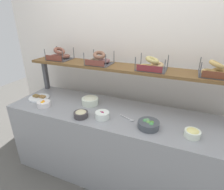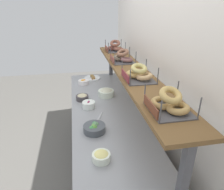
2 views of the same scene
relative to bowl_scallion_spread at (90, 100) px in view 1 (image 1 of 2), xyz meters
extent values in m
plane|color=#595651|center=(0.34, -0.07, -0.90)|extent=(8.00, 8.00, 0.00)
cube|color=white|center=(0.34, 0.48, 0.30)|extent=(3.59, 0.06, 2.40)
cube|color=gray|center=(0.34, -0.07, -0.47)|extent=(2.39, 0.70, 0.85)
cube|color=#4C4C51|center=(-0.79, 0.20, 0.15)|extent=(0.05, 0.05, 0.40)
cube|color=brown|center=(0.34, 0.20, 0.37)|extent=(2.35, 0.32, 0.03)
cylinder|color=white|center=(0.00, 0.00, -0.01)|extent=(0.19, 0.19, 0.07)
ellipsoid|color=beige|center=(0.00, 0.00, 0.02)|extent=(0.15, 0.15, 0.05)
cylinder|color=#464C52|center=(0.72, -0.22, -0.01)|extent=(0.19, 0.19, 0.06)
sphere|color=#4F9A59|center=(0.69, -0.21, 0.01)|extent=(0.05, 0.05, 0.05)
sphere|color=#4B9C53|center=(0.75, -0.25, 0.01)|extent=(0.04, 0.04, 0.04)
sphere|color=#518F39|center=(0.75, -0.22, 0.01)|extent=(0.05, 0.05, 0.05)
sphere|color=#6BA04E|center=(0.72, -0.22, 0.01)|extent=(0.04, 0.04, 0.04)
sphere|color=#5C8A5F|center=(0.71, -0.20, 0.01)|extent=(0.06, 0.06, 0.06)
cylinder|color=white|center=(1.09, -0.21, -0.02)|extent=(0.13, 0.13, 0.06)
ellipsoid|color=#EBE185|center=(1.09, -0.21, 0.01)|extent=(0.10, 0.10, 0.04)
cylinder|color=white|center=(-0.45, -0.25, -0.02)|extent=(0.15, 0.15, 0.06)
sphere|color=#F9AA21|center=(-0.46, -0.27, 0.00)|extent=(0.04, 0.04, 0.04)
sphere|color=orange|center=(-0.47, -0.23, 0.00)|extent=(0.04, 0.04, 0.04)
sphere|color=orange|center=(-0.45, -0.25, 0.00)|extent=(0.04, 0.04, 0.04)
cylinder|color=#3E393C|center=(0.06, -0.29, -0.02)|extent=(0.15, 0.15, 0.06)
ellipsoid|color=beige|center=(0.06, -0.29, 0.01)|extent=(0.11, 0.11, 0.04)
cylinder|color=white|center=(0.27, -0.23, -0.01)|extent=(0.14, 0.14, 0.07)
sphere|color=maroon|center=(0.28, -0.24, 0.01)|extent=(0.03, 0.03, 0.03)
sphere|color=#8D2F4A|center=(0.24, -0.23, 0.01)|extent=(0.03, 0.03, 0.03)
sphere|color=#8B335D|center=(0.27, -0.23, 0.01)|extent=(0.04, 0.04, 0.04)
sphere|color=maroon|center=(0.27, -0.24, 0.01)|extent=(0.03, 0.03, 0.03)
cylinder|color=white|center=(-0.66, -0.11, -0.04)|extent=(0.24, 0.24, 0.01)
cube|color=olive|center=(-0.70, -0.11, -0.02)|extent=(0.07, 0.05, 0.02)
cube|color=olive|center=(-0.62, -0.10, -0.02)|extent=(0.07, 0.05, 0.02)
cube|color=#B7B7BC|center=(0.47, -0.13, -0.04)|extent=(0.13, 0.06, 0.01)
ellipsoid|color=#B7B7BC|center=(0.55, -0.17, -0.04)|extent=(0.04, 0.03, 0.01)
cube|color=#4C4C51|center=(-0.53, 0.21, 0.39)|extent=(0.27, 0.24, 0.01)
cylinder|color=#4C4C51|center=(-0.65, 0.10, 0.45)|extent=(0.01, 0.01, 0.14)
cylinder|color=#4C4C51|center=(-0.40, 0.10, 0.45)|extent=(0.01, 0.01, 0.14)
cylinder|color=#4C4C51|center=(-0.65, 0.33, 0.45)|extent=(0.01, 0.01, 0.14)
cylinder|color=#4C4C51|center=(-0.40, 0.33, 0.45)|extent=(0.01, 0.01, 0.14)
cube|color=brown|center=(-0.53, 0.09, 0.42)|extent=(0.23, 0.01, 0.06)
torus|color=brown|center=(-0.57, 0.18, 0.42)|extent=(0.20, 0.20, 0.05)
torus|color=brown|center=(-0.48, 0.25, 0.42)|extent=(0.19, 0.19, 0.06)
torus|color=brown|center=(-0.53, 0.21, 0.49)|extent=(0.18, 0.18, 0.09)
cube|color=#4C4C51|center=(0.04, 0.19, 0.39)|extent=(0.27, 0.24, 0.01)
cylinder|color=#4C4C51|center=(-0.09, 0.07, 0.45)|extent=(0.01, 0.01, 0.14)
cylinder|color=#4C4C51|center=(0.17, 0.07, 0.45)|extent=(0.01, 0.01, 0.14)
cylinder|color=#4C4C51|center=(-0.09, 0.30, 0.45)|extent=(0.01, 0.01, 0.14)
cylinder|color=#4C4C51|center=(0.17, 0.30, 0.45)|extent=(0.01, 0.01, 0.14)
cube|color=brown|center=(0.04, 0.07, 0.42)|extent=(0.23, 0.01, 0.06)
torus|color=#83705A|center=(-0.01, 0.16, 0.42)|extent=(0.18, 0.18, 0.06)
torus|color=#825757|center=(0.08, 0.22, 0.42)|extent=(0.19, 0.19, 0.05)
torus|color=#875C46|center=(0.04, 0.19, 0.49)|extent=(0.20, 0.20, 0.09)
cube|color=#4C4C51|center=(0.63, 0.19, 0.39)|extent=(0.29, 0.24, 0.01)
cylinder|color=#4C4C51|center=(0.49, 0.08, 0.45)|extent=(0.01, 0.01, 0.14)
cylinder|color=#4C4C51|center=(0.77, 0.08, 0.45)|extent=(0.01, 0.01, 0.14)
cylinder|color=#4C4C51|center=(0.49, 0.31, 0.45)|extent=(0.01, 0.01, 0.14)
cylinder|color=#4C4C51|center=(0.77, 0.31, 0.45)|extent=(0.01, 0.01, 0.14)
cube|color=maroon|center=(0.63, 0.07, 0.42)|extent=(0.25, 0.01, 0.06)
torus|color=tan|center=(0.58, 0.16, 0.42)|extent=(0.16, 0.17, 0.05)
torus|color=tan|center=(0.68, 0.23, 0.42)|extent=(0.20, 0.20, 0.06)
torus|color=tan|center=(0.63, 0.19, 0.48)|extent=(0.15, 0.15, 0.08)
cube|color=#4C4C51|center=(1.21, 0.21, 0.39)|extent=(0.27, 0.24, 0.01)
cylinder|color=#4C4C51|center=(1.08, 0.09, 0.45)|extent=(0.01, 0.01, 0.14)
cylinder|color=#4C4C51|center=(1.08, 0.32, 0.45)|extent=(0.01, 0.01, 0.14)
cube|color=brown|center=(1.21, 0.09, 0.42)|extent=(0.23, 0.01, 0.06)
torus|color=tan|center=(1.16, 0.18, 0.42)|extent=(0.20, 0.20, 0.05)
torus|color=tan|center=(1.25, 0.24, 0.42)|extent=(0.19, 0.19, 0.05)
torus|color=tan|center=(1.21, 0.21, 0.49)|extent=(0.17, 0.17, 0.09)
camera|label=1|loc=(0.96, -1.64, 0.90)|focal=29.23mm
camera|label=2|loc=(2.22, -0.34, 0.99)|focal=32.34mm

